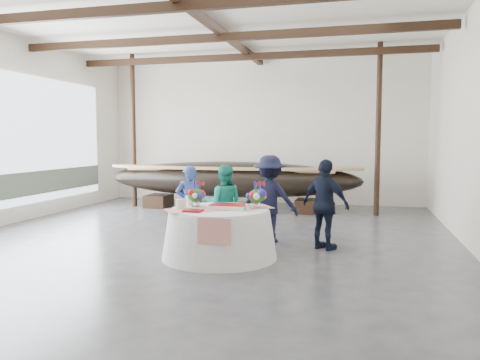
# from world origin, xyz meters

# --- Properties ---
(floor) EXTENTS (10.00, 12.00, 0.01)m
(floor) POSITION_xyz_m (0.00, 0.00, 0.00)
(floor) COLOR #3D3D42
(floor) RESTS_ON ground
(wall_back) EXTENTS (10.00, 0.02, 4.50)m
(wall_back) POSITION_xyz_m (0.00, 6.00, 2.25)
(wall_back) COLOR silver
(wall_back) RESTS_ON ground
(ceiling) EXTENTS (10.00, 12.00, 0.01)m
(ceiling) POSITION_xyz_m (0.00, 0.00, 4.50)
(ceiling) COLOR white
(ceiling) RESTS_ON wall_back
(pavilion_structure) EXTENTS (9.80, 11.76, 4.50)m
(pavilion_structure) POSITION_xyz_m (0.00, 0.73, 4.00)
(pavilion_structure) COLOR black
(pavilion_structure) RESTS_ON ground
(open_bay) EXTENTS (0.03, 7.00, 3.20)m
(open_bay) POSITION_xyz_m (-4.95, 1.00, 1.83)
(open_bay) COLOR silver
(open_bay) RESTS_ON ground
(longboat_display) EXTENTS (7.37, 1.47, 1.38)m
(longboat_display) POSITION_xyz_m (-0.51, 4.15, 0.88)
(longboat_display) COLOR black
(longboat_display) RESTS_ON ground
(banquet_table) EXTENTS (1.96, 1.96, 0.84)m
(banquet_table) POSITION_xyz_m (0.76, -1.11, 0.42)
(banquet_table) COLOR white
(banquet_table) RESTS_ON ground
(tabletop_items) EXTENTS (1.81, 1.47, 0.40)m
(tabletop_items) POSITION_xyz_m (0.76, -0.97, 0.99)
(tabletop_items) COLOR red
(tabletop_items) RESTS_ON banquet_table
(guest_woman_blue) EXTENTS (0.65, 0.58, 1.49)m
(guest_woman_blue) POSITION_xyz_m (-0.23, 0.09, 0.74)
(guest_woman_blue) COLOR #2B408C
(guest_woman_blue) RESTS_ON ground
(guest_woman_teal) EXTENTS (0.83, 0.71, 1.51)m
(guest_woman_teal) POSITION_xyz_m (0.47, 0.12, 0.75)
(guest_woman_teal) COLOR #1C937B
(guest_woman_teal) RESTS_ON ground
(guest_man_left) EXTENTS (1.13, 0.69, 1.70)m
(guest_man_left) POSITION_xyz_m (1.36, 0.29, 0.85)
(guest_man_left) COLOR black
(guest_man_left) RESTS_ON ground
(guest_man_right) EXTENTS (1.04, 0.84, 1.65)m
(guest_man_right) POSITION_xyz_m (2.46, -0.07, 0.83)
(guest_man_right) COLOR black
(guest_man_right) RESTS_ON ground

